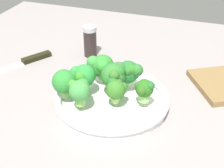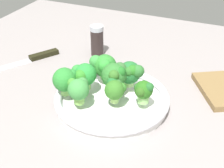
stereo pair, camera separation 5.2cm
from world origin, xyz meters
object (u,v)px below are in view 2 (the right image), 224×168
Objects in this scene: broccoli_floret_7 at (65,79)px; broccoli_floret_4 at (115,75)px; broccoli_floret_3 at (143,91)px; pepper_shaker at (97,41)px; broccoli_floret_6 at (79,89)px; broccoli_floret_5 at (104,66)px; broccoli_floret_2 at (115,89)px; knife at (30,59)px; bowl at (112,100)px; broccoli_floret_1 at (84,75)px; broccoli_floret_0 at (131,73)px.

broccoli_floret_4 is at bearing 30.49° from broccoli_floret_7.
broccoli_floret_3 is 33.82cm from pepper_shaker.
broccoli_floret_6 is 0.63× the size of pepper_shaker.
broccoli_floret_5 is at bearing 153.70° from broccoli_floret_3.
knife is at bearing 158.20° from broccoli_floret_2.
broccoli_floret_2 is 1.00× the size of broccoli_floret_3.
pepper_shaker is at bearing 100.00° from broccoli_floret_7.
broccoli_floret_1 is (-7.59, -0.26, 5.63)cm from bowl.
broccoli_floret_6 reaches higher than broccoli_floret_2.
pepper_shaker is at bearing 134.74° from broccoli_floret_0.
broccoli_floret_3 is 0.90× the size of broccoli_floret_6.
broccoli_floret_7 is (-10.62, -4.17, 5.71)cm from bowl.
broccoli_floret_6 is (-13.94, -6.00, 0.48)cm from broccoli_floret_3.
pepper_shaker is (-15.58, 23.92, 3.37)cm from bowl.
broccoli_floret_5 reaches higher than bowl.
broccoli_floret_0 is at bearing 82.46° from broccoli_floret_2.
knife is (-28.23, 5.35, -6.56)cm from broccoli_floret_5.
broccoli_floret_6 is 33.42cm from knife.
broccoli_floret_7 is at bearing -167.95° from broccoli_floret_3.
broccoli_floret_4 is 1.17× the size of broccoli_floret_6.
broccoli_floret_4 is (-1.85, 4.40, 1.00)cm from broccoli_floret_2.
broccoli_floret_5 and pepper_shaker have the same top height.
broccoli_floret_2 is 6.68cm from broccoli_floret_3.
knife is (-36.13, 6.32, -6.77)cm from broccoli_floret_0.
broccoli_floret_3 is at bearing 23.30° from broccoli_floret_6.
broccoli_floret_4 is (-8.17, 2.22, 1.14)cm from broccoli_floret_3.
broccoli_floret_4 reaches higher than broccoli_floret_7.
bowl is 3.89× the size of broccoli_floret_4.
knife is (-22.69, 15.86, -6.86)cm from broccoli_floret_7.
broccoli_floret_1 reaches higher than broccoli_floret_5.
pepper_shaker reaches higher than broccoli_floret_3.
pepper_shaker reaches higher than bowl.
broccoli_floret_1 is 15.70cm from broccoli_floret_3.
broccoli_floret_5 is at bearing 172.95° from broccoli_floret_0.
bowl is at bearing 1.98° from broccoli_floret_1.
broccoli_floret_3 is 15.18cm from broccoli_floret_6.
broccoli_floret_4 is at bearing 54.92° from broccoli_floret_6.
broccoli_floret_3 is at bearing -45.50° from pepper_shaker.
broccoli_floret_5 is 11.89cm from broccoli_floret_7.
broccoli_floret_0 is 7.96cm from broccoli_floret_5.
broccoli_floret_3 is at bearing -26.30° from broccoli_floret_5.
broccoli_floret_5 is at bearing 139.42° from broccoli_floret_4.
broccoli_floret_0 is 11.82cm from broccoli_floret_1.
broccoli_floret_4 is at bearing -54.66° from pepper_shaker.
broccoli_floret_2 is 38.31cm from knife.
pepper_shaker reaches higher than broccoli_floret_2.
broccoli_floret_4 reaches higher than knife.
broccoli_floret_4 is at bearing -40.58° from broccoli_floret_5.
broccoli_floret_0 and broccoli_floret_5 have the same top height.
broccoli_floret_4 is at bearing 112.84° from broccoli_floret_2.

